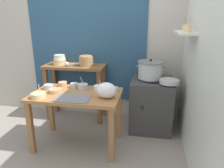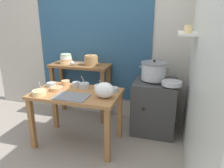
% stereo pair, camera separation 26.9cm
% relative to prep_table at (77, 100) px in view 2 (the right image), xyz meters
% --- Properties ---
extents(ground_plane, '(9.00, 9.00, 0.00)m').
position_rel_prep_table_xyz_m(ground_plane, '(0.02, -0.08, -0.61)').
color(ground_plane, gray).
extents(wall_back, '(4.40, 0.12, 2.60)m').
position_rel_prep_table_xyz_m(wall_back, '(0.10, 1.02, 0.69)').
color(wall_back, '#B2ADA3').
rests_on(wall_back, ground).
extents(wall_right, '(0.30, 3.20, 2.60)m').
position_rel_prep_table_xyz_m(wall_right, '(1.42, 0.12, 0.69)').
color(wall_right, silver).
rests_on(wall_right, ground).
extents(prep_table, '(1.10, 0.66, 0.72)m').
position_rel_prep_table_xyz_m(prep_table, '(0.00, 0.00, 0.00)').
color(prep_table, '#9E6B3D').
rests_on(prep_table, ground).
extents(back_shelf_table, '(0.96, 0.40, 0.90)m').
position_rel_prep_table_xyz_m(back_shelf_table, '(-0.28, 0.75, 0.07)').
color(back_shelf_table, brown).
rests_on(back_shelf_table, ground).
extents(stove_block, '(0.60, 0.61, 0.78)m').
position_rel_prep_table_xyz_m(stove_block, '(0.93, 0.62, -0.23)').
color(stove_block, '#383838').
rests_on(stove_block, ground).
extents(steamer_pot, '(0.41, 0.36, 0.28)m').
position_rel_prep_table_xyz_m(steamer_pot, '(0.89, 0.64, 0.30)').
color(steamer_pot, '#B7BABF').
rests_on(steamer_pot, stove_block).
extents(clay_pot, '(0.21, 0.21, 0.18)m').
position_rel_prep_table_xyz_m(clay_pot, '(-0.09, 0.75, 0.37)').
color(clay_pot, '#A37A4C').
rests_on(clay_pot, back_shelf_table).
extents(bowl_stack_enamel, '(0.20, 0.20, 0.16)m').
position_rel_prep_table_xyz_m(bowl_stack_enamel, '(-0.52, 0.75, 0.36)').
color(bowl_stack_enamel, '#E5C684').
rests_on(bowl_stack_enamel, back_shelf_table).
extents(ladle, '(0.28, 0.09, 0.07)m').
position_rel_prep_table_xyz_m(ladle, '(-0.36, 0.66, 0.33)').
color(ladle, '#B7BABF').
rests_on(ladle, back_shelf_table).
extents(serving_tray, '(0.40, 0.28, 0.01)m').
position_rel_prep_table_xyz_m(serving_tray, '(0.03, -0.17, 0.12)').
color(serving_tray, slate).
rests_on(serving_tray, prep_table).
extents(plastic_bag, '(0.23, 0.17, 0.19)m').
position_rel_prep_table_xyz_m(plastic_bag, '(0.40, -0.08, 0.21)').
color(plastic_bag, white).
rests_on(plastic_bag, prep_table).
extents(wide_pan, '(0.26, 0.26, 0.05)m').
position_rel_prep_table_xyz_m(wide_pan, '(1.15, 0.44, 0.20)').
color(wide_pan, '#B7BABF').
rests_on(wide_pan, stove_block).
extents(prep_bowl_0, '(0.14, 0.14, 0.18)m').
position_rel_prep_table_xyz_m(prep_bowl_0, '(0.03, 0.17, 0.15)').
color(prep_bowl_0, '#B7BABF').
rests_on(prep_bowl_0, prep_table).
extents(prep_bowl_1, '(0.16, 0.16, 0.05)m').
position_rel_prep_table_xyz_m(prep_bowl_1, '(-0.27, -0.01, 0.14)').
color(prep_bowl_1, tan).
rests_on(prep_bowl_1, prep_table).
extents(prep_bowl_2, '(0.12, 0.12, 0.06)m').
position_rel_prep_table_xyz_m(prep_bowl_2, '(0.45, 0.15, 0.14)').
color(prep_bowl_2, '#B7BABF').
rests_on(prep_bowl_2, prep_table).
extents(prep_bowl_3, '(0.12, 0.12, 0.06)m').
position_rel_prep_table_xyz_m(prep_bowl_3, '(-0.42, 0.10, 0.14)').
color(prep_bowl_3, '#B7BABF').
rests_on(prep_bowl_3, prep_table).
extents(prep_bowl_4, '(0.12, 0.12, 0.06)m').
position_rel_prep_table_xyz_m(prep_bowl_4, '(-0.27, 0.23, 0.14)').
color(prep_bowl_4, tan).
rests_on(prep_bowl_4, prep_table).
extents(prep_bowl_5, '(0.17, 0.17, 0.18)m').
position_rel_prep_table_xyz_m(prep_bowl_5, '(-0.38, -0.22, 0.14)').
color(prep_bowl_5, '#E5C684').
rests_on(prep_bowl_5, prep_table).
extents(prep_bowl_6, '(0.14, 0.14, 0.15)m').
position_rel_prep_table_xyz_m(prep_bowl_6, '(0.26, 0.16, 0.15)').
color(prep_bowl_6, silver).
rests_on(prep_bowl_6, prep_table).
extents(prep_bowl_7, '(0.11, 0.11, 0.06)m').
position_rel_prep_table_xyz_m(prep_bowl_7, '(-0.10, 0.21, 0.14)').
color(prep_bowl_7, '#B7BABF').
rests_on(prep_bowl_7, prep_table).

